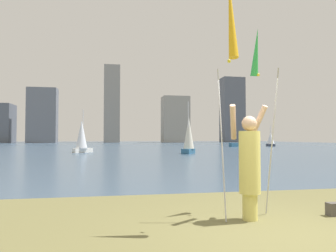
{
  "coord_description": "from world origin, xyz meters",
  "views": [
    {
      "loc": [
        -2.6,
        -4.52,
        1.44
      ],
      "look_at": [
        -0.31,
        7.76,
        1.9
      ],
      "focal_mm": 34.13,
      "sensor_mm": 36.0,
      "label": 1
    }
  ],
  "objects_px": {
    "sailboat_5": "(271,140)",
    "sailboat_6": "(237,145)",
    "kite_flag_left": "(231,20)",
    "kite_flag_right": "(257,58)",
    "sailboat_0": "(189,136)",
    "sailboat_7": "(82,136)",
    "bag": "(336,209)",
    "person": "(249,163)"
  },
  "relations": [
    {
      "from": "kite_flag_left",
      "to": "sailboat_5",
      "type": "height_order",
      "value": "kite_flag_left"
    },
    {
      "from": "person",
      "to": "kite_flag_right",
      "type": "height_order",
      "value": "kite_flag_right"
    },
    {
      "from": "sailboat_0",
      "to": "sailboat_7",
      "type": "xyz_separation_m",
      "value": [
        -9.73,
        3.5,
        0.0
      ]
    },
    {
      "from": "sailboat_0",
      "to": "sailboat_6",
      "type": "bearing_deg",
      "value": 56.72
    },
    {
      "from": "person",
      "to": "sailboat_6",
      "type": "bearing_deg",
      "value": 77.31
    },
    {
      "from": "bag",
      "to": "sailboat_6",
      "type": "distance_m",
      "value": 45.61
    },
    {
      "from": "bag",
      "to": "kite_flag_left",
      "type": "bearing_deg",
      "value": -170.4
    },
    {
      "from": "kite_flag_left",
      "to": "sailboat_6",
      "type": "height_order",
      "value": "kite_flag_left"
    },
    {
      "from": "sailboat_5",
      "to": "sailboat_6",
      "type": "relative_size",
      "value": 0.95
    },
    {
      "from": "person",
      "to": "kite_flag_left",
      "type": "relative_size",
      "value": 0.48
    },
    {
      "from": "person",
      "to": "sailboat_0",
      "type": "bearing_deg",
      "value": 88.17
    },
    {
      "from": "kite_flag_right",
      "to": "sailboat_0",
      "type": "relative_size",
      "value": 0.76
    },
    {
      "from": "bag",
      "to": "sailboat_5",
      "type": "bearing_deg",
      "value": 62.89
    },
    {
      "from": "kite_flag_left",
      "to": "bag",
      "type": "bearing_deg",
      "value": 9.6
    },
    {
      "from": "sailboat_0",
      "to": "sailboat_5",
      "type": "bearing_deg",
      "value": 47.45
    },
    {
      "from": "person",
      "to": "sailboat_0",
      "type": "distance_m",
      "value": 23.45
    },
    {
      "from": "sailboat_0",
      "to": "sailboat_7",
      "type": "height_order",
      "value": "sailboat_0"
    },
    {
      "from": "person",
      "to": "bag",
      "type": "relative_size",
      "value": 6.48
    },
    {
      "from": "kite_flag_right",
      "to": "sailboat_6",
      "type": "height_order",
      "value": "sailboat_6"
    },
    {
      "from": "sailboat_6",
      "to": "sailboat_0",
      "type": "bearing_deg",
      "value": -123.28
    },
    {
      "from": "kite_flag_left",
      "to": "sailboat_0",
      "type": "height_order",
      "value": "sailboat_0"
    },
    {
      "from": "sailboat_0",
      "to": "sailboat_7",
      "type": "relative_size",
      "value": 1.13
    },
    {
      "from": "kite_flag_left",
      "to": "kite_flag_right",
      "type": "distance_m",
      "value": 1.44
    },
    {
      "from": "person",
      "to": "sailboat_0",
      "type": "relative_size",
      "value": 0.43
    },
    {
      "from": "kite_flag_right",
      "to": "sailboat_5",
      "type": "height_order",
      "value": "kite_flag_right"
    },
    {
      "from": "sailboat_5",
      "to": "sailboat_0",
      "type": "bearing_deg",
      "value": -132.55
    },
    {
      "from": "person",
      "to": "sailboat_0",
      "type": "height_order",
      "value": "sailboat_0"
    },
    {
      "from": "kite_flag_right",
      "to": "sailboat_0",
      "type": "height_order",
      "value": "sailboat_0"
    },
    {
      "from": "person",
      "to": "kite_flag_left",
      "type": "distance_m",
      "value": 2.46
    },
    {
      "from": "bag",
      "to": "sailboat_0",
      "type": "xyz_separation_m",
      "value": [
        3.04,
        22.97,
        1.47
      ]
    },
    {
      "from": "kite_flag_right",
      "to": "sailboat_7",
      "type": "height_order",
      "value": "sailboat_7"
    },
    {
      "from": "kite_flag_left",
      "to": "kite_flag_right",
      "type": "bearing_deg",
      "value": 46.69
    },
    {
      "from": "person",
      "to": "kite_flag_right",
      "type": "relative_size",
      "value": 0.56
    },
    {
      "from": "sailboat_0",
      "to": "kite_flag_left",
      "type": "bearing_deg",
      "value": -102.6
    },
    {
      "from": "sailboat_7",
      "to": "sailboat_0",
      "type": "bearing_deg",
      "value": -19.76
    },
    {
      "from": "bag",
      "to": "sailboat_0",
      "type": "relative_size",
      "value": 0.07
    },
    {
      "from": "kite_flag_left",
      "to": "kite_flag_right",
      "type": "height_order",
      "value": "kite_flag_left"
    },
    {
      "from": "person",
      "to": "bag",
      "type": "height_order",
      "value": "person"
    },
    {
      "from": "bag",
      "to": "sailboat_0",
      "type": "height_order",
      "value": "sailboat_0"
    },
    {
      "from": "bag",
      "to": "person",
      "type": "bearing_deg",
      "value": 179.74
    },
    {
      "from": "kite_flag_right",
      "to": "kite_flag_left",
      "type": "bearing_deg",
      "value": -133.31
    },
    {
      "from": "person",
      "to": "sailboat_5",
      "type": "relative_size",
      "value": 0.58
    }
  ]
}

